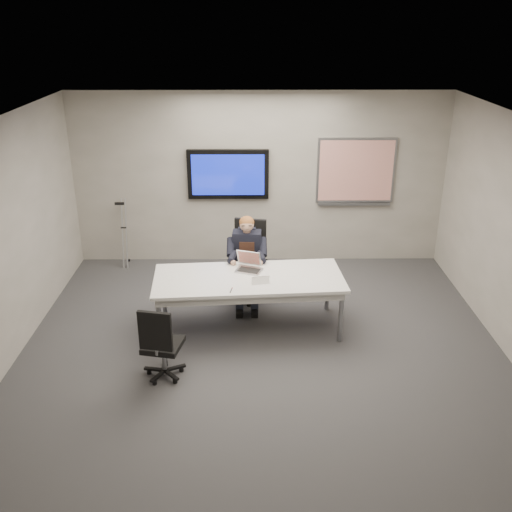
{
  "coord_description": "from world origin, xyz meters",
  "views": [
    {
      "loc": [
        -0.13,
        -5.95,
        3.87
      ],
      "look_at": [
        -0.07,
        0.79,
        1.0
      ],
      "focal_mm": 40.0,
      "sensor_mm": 36.0,
      "label": 1
    }
  ],
  "objects_px": {
    "office_chair_near": "(162,356)",
    "conference_table": "(249,283)",
    "office_chair_far": "(248,275)",
    "seated_person": "(247,272)",
    "laptop": "(249,265)"
  },
  "relations": [
    {
      "from": "office_chair_near",
      "to": "laptop",
      "type": "distance_m",
      "value": 1.76
    },
    {
      "from": "laptop",
      "to": "office_chair_far",
      "type": "bearing_deg",
      "value": 111.28
    },
    {
      "from": "office_chair_far",
      "to": "office_chair_near",
      "type": "height_order",
      "value": "office_chair_far"
    },
    {
      "from": "office_chair_near",
      "to": "seated_person",
      "type": "distance_m",
      "value": 2.03
    },
    {
      "from": "office_chair_near",
      "to": "conference_table",
      "type": "bearing_deg",
      "value": -119.73
    },
    {
      "from": "office_chair_near",
      "to": "laptop",
      "type": "bearing_deg",
      "value": -114.34
    },
    {
      "from": "conference_table",
      "to": "office_chair_near",
      "type": "bearing_deg",
      "value": -135.23
    },
    {
      "from": "seated_person",
      "to": "laptop",
      "type": "distance_m",
      "value": 0.5
    },
    {
      "from": "office_chair_far",
      "to": "laptop",
      "type": "bearing_deg",
      "value": -76.41
    },
    {
      "from": "office_chair_far",
      "to": "office_chair_near",
      "type": "distance_m",
      "value": 2.25
    },
    {
      "from": "office_chair_far",
      "to": "laptop",
      "type": "relative_size",
      "value": 2.86
    },
    {
      "from": "office_chair_far",
      "to": "seated_person",
      "type": "height_order",
      "value": "seated_person"
    },
    {
      "from": "conference_table",
      "to": "laptop",
      "type": "bearing_deg",
      "value": 85.12
    },
    {
      "from": "seated_person",
      "to": "office_chair_near",
      "type": "bearing_deg",
      "value": -114.58
    },
    {
      "from": "office_chair_far",
      "to": "laptop",
      "type": "height_order",
      "value": "office_chair_far"
    }
  ]
}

